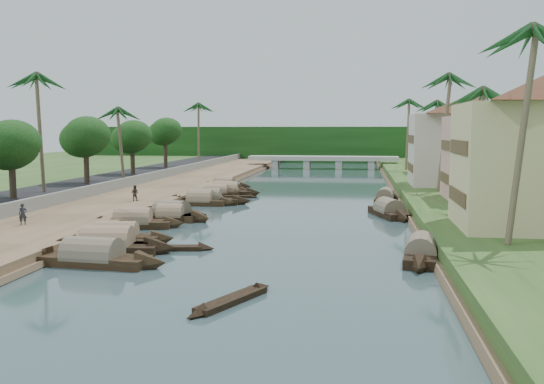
# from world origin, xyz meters

# --- Properties ---
(ground) EXTENTS (220.00, 220.00, 0.00)m
(ground) POSITION_xyz_m (0.00, 0.00, 0.00)
(ground) COLOR #364C51
(ground) RESTS_ON ground
(left_bank) EXTENTS (10.00, 180.00, 0.80)m
(left_bank) POSITION_xyz_m (-16.00, 20.00, 0.40)
(left_bank) COLOR brown
(left_bank) RESTS_ON ground
(right_bank) EXTENTS (16.00, 180.00, 1.20)m
(right_bank) POSITION_xyz_m (19.00, 20.00, 0.60)
(right_bank) COLOR #28491D
(right_bank) RESTS_ON ground
(road) EXTENTS (8.00, 180.00, 1.40)m
(road) POSITION_xyz_m (-24.50, 20.00, 0.70)
(road) COLOR black
(road) RESTS_ON ground
(retaining_wall) EXTENTS (0.40, 180.00, 1.10)m
(retaining_wall) POSITION_xyz_m (-20.20, 20.00, 1.35)
(retaining_wall) COLOR slate
(retaining_wall) RESTS_ON left_bank
(treeline) EXTENTS (120.00, 14.00, 8.00)m
(treeline) POSITION_xyz_m (0.00, 100.00, 4.00)
(treeline) COLOR #11350E
(treeline) RESTS_ON ground
(bridge) EXTENTS (28.00, 4.00, 2.40)m
(bridge) POSITION_xyz_m (0.00, 72.00, 1.72)
(bridge) COLOR #A3A49A
(bridge) RESTS_ON ground
(building_mid) EXTENTS (14.11, 14.11, 9.70)m
(building_mid) POSITION_xyz_m (19.99, 14.00, 6.13)
(building_mid) COLOR beige
(building_mid) RESTS_ON right_bank
(building_far) EXTENTS (15.59, 15.59, 10.20)m
(building_far) POSITION_xyz_m (18.99, 28.00, 6.38)
(building_far) COLOR beige
(building_far) RESTS_ON right_bank
(building_distant) EXTENTS (12.62, 12.62, 9.20)m
(building_distant) POSITION_xyz_m (19.99, 48.00, 5.88)
(building_distant) COLOR #C9BF86
(building_distant) RESTS_ON right_bank
(sampan_0) EXTENTS (9.15, 2.66, 2.35)m
(sampan_0) POSITION_xyz_m (-8.07, -11.14, 0.42)
(sampan_0) COLOR black
(sampan_0) RESTS_ON ground
(sampan_1) EXTENTS (8.84, 2.96, 2.53)m
(sampan_1) POSITION_xyz_m (-8.58, -7.91, 0.42)
(sampan_1) COLOR black
(sampan_1) RESTS_ON ground
(sampan_2) EXTENTS (8.02, 2.59, 2.10)m
(sampan_2) POSITION_xyz_m (-9.30, -4.72, 0.41)
(sampan_2) COLOR black
(sampan_2) RESTS_ON ground
(sampan_3) EXTENTS (7.82, 1.96, 2.11)m
(sampan_3) POSITION_xyz_m (-8.98, -6.64, 0.41)
(sampan_3) COLOR black
(sampan_3) RESTS_ON ground
(sampan_4) EXTENTS (8.24, 3.15, 2.28)m
(sampan_4) POSITION_xyz_m (-10.52, 1.41, 0.42)
(sampan_4) COLOR black
(sampan_4) RESTS_ON ground
(sampan_5) EXTENTS (6.28, 1.92, 2.02)m
(sampan_5) POSITION_xyz_m (-8.69, 5.12, 0.41)
(sampan_5) COLOR black
(sampan_5) RESTS_ON ground
(sampan_6) EXTENTS (8.12, 4.72, 2.37)m
(sampan_6) POSITION_xyz_m (-8.92, 6.08, 0.42)
(sampan_6) COLOR black
(sampan_6) RESTS_ON ground
(sampan_7) EXTENTS (6.42, 2.94, 1.75)m
(sampan_7) POSITION_xyz_m (-8.60, 6.38, 0.40)
(sampan_7) COLOR black
(sampan_7) RESTS_ON ground
(sampan_8) EXTENTS (7.27, 2.08, 2.24)m
(sampan_8) POSITION_xyz_m (-8.97, 15.66, 0.42)
(sampan_8) COLOR black
(sampan_8) RESTS_ON ground
(sampan_9) EXTENTS (9.77, 2.51, 2.41)m
(sampan_9) POSITION_xyz_m (-8.79, 16.59, 0.42)
(sampan_9) COLOR black
(sampan_9) RESTS_ON ground
(sampan_10) EXTENTS (7.00, 3.08, 1.94)m
(sampan_10) POSITION_xyz_m (-9.12, 23.23, 0.41)
(sampan_10) COLOR black
(sampan_10) RESTS_ON ground
(sampan_11) EXTENTS (8.33, 2.71, 2.33)m
(sampan_11) POSITION_xyz_m (-8.34, 24.40, 0.42)
(sampan_11) COLOR black
(sampan_11) RESTS_ON ground
(sampan_12) EXTENTS (7.60, 4.66, 1.90)m
(sampan_12) POSITION_xyz_m (-9.17, 28.04, 0.41)
(sampan_12) COLOR black
(sampan_12) RESTS_ON ground
(sampan_13) EXTENTS (7.62, 2.80, 2.07)m
(sampan_13) POSITION_xyz_m (-10.29, 32.56, 0.41)
(sampan_13) COLOR black
(sampan_13) RESTS_ON ground
(sampan_14) EXTENTS (2.71, 8.77, 2.11)m
(sampan_14) POSITION_xyz_m (10.24, -6.97, 0.41)
(sampan_14) COLOR black
(sampan_14) RESTS_ON ground
(sampan_15) EXTENTS (4.17, 8.69, 2.28)m
(sampan_15) POSITION_xyz_m (9.29, 10.55, 0.42)
(sampan_15) COLOR black
(sampan_15) RESTS_ON ground
(sampan_16) EXTENTS (2.61, 8.48, 2.06)m
(sampan_16) POSITION_xyz_m (9.37, 20.94, 0.41)
(sampan_16) COLOR black
(sampan_16) RESTS_ON ground
(canoe_0) EXTENTS (3.27, 5.86, 0.80)m
(canoe_0) POSITION_xyz_m (1.11, -17.23, 0.10)
(canoe_0) COLOR black
(canoe_0) RESTS_ON ground
(canoe_1) EXTENTS (5.55, 1.62, 0.89)m
(canoe_1) POSITION_xyz_m (-5.05, -6.39, 0.10)
(canoe_1) COLOR black
(canoe_1) RESTS_ON ground
(canoe_2) EXTENTS (4.82, 1.70, 0.70)m
(canoe_2) POSITION_xyz_m (-6.68, 22.24, 0.10)
(canoe_2) COLOR black
(canoe_2) RESTS_ON ground
(palm_0) EXTENTS (3.20, 3.20, 13.25)m
(palm_0) POSITION_xyz_m (15.00, -8.03, 12.60)
(palm_0) COLOR #6E5E49
(palm_0) RESTS_ON ground
(palm_1) EXTENTS (3.20, 3.20, 10.94)m
(palm_1) POSITION_xyz_m (16.00, 6.94, 10.37)
(palm_1) COLOR #6E5E49
(palm_1) RESTS_ON ground
(palm_2) EXTENTS (3.20, 3.20, 13.30)m
(palm_2) POSITION_xyz_m (15.00, 21.57, 12.65)
(palm_2) COLOR #6E5E49
(palm_2) RESTS_ON ground
(palm_3) EXTENTS (3.20, 3.20, 11.37)m
(palm_3) POSITION_xyz_m (16.00, 39.44, 10.80)
(palm_3) COLOR #6E5E49
(palm_3) RESTS_ON ground
(palm_5) EXTENTS (3.20, 3.20, 12.88)m
(palm_5) POSITION_xyz_m (-24.00, 12.73, 12.43)
(palm_5) COLOR #6E5E49
(palm_5) RESTS_ON ground
(palm_6) EXTENTS (3.20, 3.20, 10.10)m
(palm_6) POSITION_xyz_m (-22.00, 28.10, 9.76)
(palm_6) COLOR #6E5E49
(palm_6) RESTS_ON ground
(palm_7) EXTENTS (3.20, 3.20, 12.21)m
(palm_7) POSITION_xyz_m (14.00, 53.27, 11.59)
(palm_7) COLOR #6E5E49
(palm_7) RESTS_ON ground
(palm_8) EXTENTS (3.20, 3.20, 11.83)m
(palm_8) POSITION_xyz_m (-20.50, 58.39, 11.43)
(palm_8) COLOR #6E5E49
(palm_8) RESTS_ON ground
(tree_2) EXTENTS (4.93, 4.93, 6.74)m
(tree_2) POSITION_xyz_m (-24.00, 7.48, 6.04)
(tree_2) COLOR #453727
(tree_2) RESTS_ON ground
(tree_3) EXTENTS (5.14, 5.14, 7.34)m
(tree_3) POSITION_xyz_m (-24.00, 22.42, 6.55)
(tree_3) COLOR #453727
(tree_3) RESTS_ON ground
(tree_4) EXTENTS (4.98, 4.98, 7.09)m
(tree_4) POSITION_xyz_m (-24.00, 36.70, 6.36)
(tree_4) COLOR #453727
(tree_4) RESTS_ON ground
(tree_5) EXTENTS (4.85, 4.85, 7.69)m
(tree_5) POSITION_xyz_m (-24.00, 51.06, 7.00)
(tree_5) COLOR #453727
(tree_5) RESTS_ON ground
(tree_6) EXTENTS (4.21, 4.21, 6.50)m
(tree_6) POSITION_xyz_m (24.00, 31.28, 5.87)
(tree_6) COLOR #453727
(tree_6) RESTS_ON ground
(person_near) EXTENTS (0.67, 0.60, 1.53)m
(person_near) POSITION_xyz_m (-16.92, -3.05, 1.56)
(person_near) COLOR #26272E
(person_near) RESTS_ON left_bank
(person_far) EXTENTS (0.73, 0.57, 1.48)m
(person_far) POSITION_xyz_m (-14.29, 11.80, 1.54)
(person_far) COLOR #342B24
(person_far) RESTS_ON left_bank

